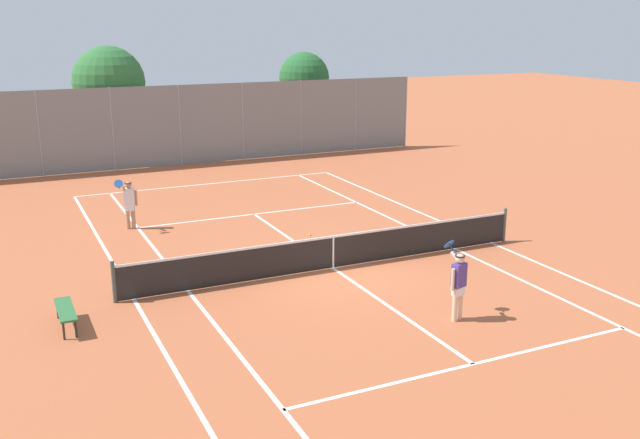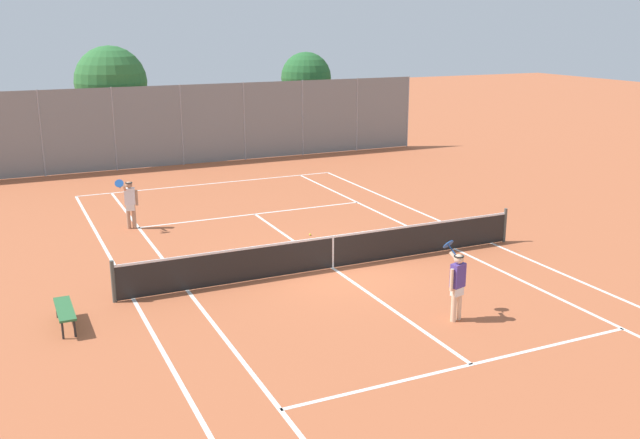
{
  "view_description": "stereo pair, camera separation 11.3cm",
  "coord_description": "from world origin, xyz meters",
  "px_view_note": "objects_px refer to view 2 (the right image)",
  "views": [
    {
      "loc": [
        -8.32,
        -16.87,
        6.63
      ],
      "look_at": [
        0.3,
        1.5,
        1.0
      ],
      "focal_mm": 40.0,
      "sensor_mm": 36.0,
      "label": 1
    },
    {
      "loc": [
        -8.22,
        -16.91,
        6.63
      ],
      "look_at": [
        0.3,
        1.5,
        1.0
      ],
      "focal_mm": 40.0,
      "sensor_mm": 36.0,
      "label": 2
    }
  ],
  "objects_px": {
    "tennis_net": "(333,251)",
    "courtside_bench": "(65,310)",
    "loose_tennis_ball_1": "(310,235)",
    "tree_behind_left": "(109,85)",
    "tree_behind_right": "(307,79)",
    "player_near_side": "(457,282)",
    "player_far_left": "(130,201)",
    "loose_tennis_ball_3": "(460,285)"
  },
  "relations": [
    {
      "from": "loose_tennis_ball_1",
      "to": "player_near_side",
      "type": "bearing_deg",
      "value": -87.81
    },
    {
      "from": "player_far_left",
      "to": "loose_tennis_ball_1",
      "type": "height_order",
      "value": "player_far_left"
    },
    {
      "from": "loose_tennis_ball_3",
      "to": "tennis_net",
      "type": "bearing_deg",
      "value": 131.78
    },
    {
      "from": "courtside_bench",
      "to": "tree_behind_right",
      "type": "distance_m",
      "value": 25.37
    },
    {
      "from": "courtside_bench",
      "to": "tree_behind_left",
      "type": "height_order",
      "value": "tree_behind_left"
    },
    {
      "from": "tennis_net",
      "to": "player_far_left",
      "type": "relative_size",
      "value": 6.76
    },
    {
      "from": "tree_behind_left",
      "to": "courtside_bench",
      "type": "bearing_deg",
      "value": -102.35
    },
    {
      "from": "loose_tennis_ball_1",
      "to": "tree_behind_right",
      "type": "distance_m",
      "value": 17.89
    },
    {
      "from": "player_far_left",
      "to": "tree_behind_left",
      "type": "bearing_deg",
      "value": 83.2
    },
    {
      "from": "tree_behind_right",
      "to": "player_far_left",
      "type": "bearing_deg",
      "value": -133.31
    },
    {
      "from": "loose_tennis_ball_1",
      "to": "tennis_net",
      "type": "bearing_deg",
      "value": -102.73
    },
    {
      "from": "tennis_net",
      "to": "player_near_side",
      "type": "height_order",
      "value": "player_near_side"
    },
    {
      "from": "courtside_bench",
      "to": "tree_behind_right",
      "type": "height_order",
      "value": "tree_behind_right"
    },
    {
      "from": "tree_behind_left",
      "to": "player_far_left",
      "type": "bearing_deg",
      "value": -96.8
    },
    {
      "from": "tennis_net",
      "to": "courtside_bench",
      "type": "distance_m",
      "value": 7.27
    },
    {
      "from": "player_far_left",
      "to": "tree_behind_left",
      "type": "relative_size",
      "value": 0.32
    },
    {
      "from": "loose_tennis_ball_3",
      "to": "tree_behind_left",
      "type": "bearing_deg",
      "value": 104.0
    },
    {
      "from": "tennis_net",
      "to": "tree_behind_right",
      "type": "bearing_deg",
      "value": 68.07
    },
    {
      "from": "player_far_left",
      "to": "tennis_net",
      "type": "bearing_deg",
      "value": -55.79
    },
    {
      "from": "player_near_side",
      "to": "loose_tennis_ball_3",
      "type": "relative_size",
      "value": 26.88
    },
    {
      "from": "loose_tennis_ball_1",
      "to": "tree_behind_left",
      "type": "relative_size",
      "value": 0.01
    },
    {
      "from": "tennis_net",
      "to": "loose_tennis_ball_1",
      "type": "xyz_separation_m",
      "value": [
        0.71,
        3.15,
        -0.48
      ]
    },
    {
      "from": "loose_tennis_ball_1",
      "to": "tree_behind_right",
      "type": "xyz_separation_m",
      "value": [
        7.02,
        16.06,
        3.61
      ]
    },
    {
      "from": "player_far_left",
      "to": "loose_tennis_ball_1",
      "type": "xyz_separation_m",
      "value": [
        5.06,
        -3.25,
        -0.89
      ]
    },
    {
      "from": "player_near_side",
      "to": "player_far_left",
      "type": "relative_size",
      "value": 1.0
    },
    {
      "from": "courtside_bench",
      "to": "tennis_net",
      "type": "bearing_deg",
      "value": 8.39
    },
    {
      "from": "loose_tennis_ball_1",
      "to": "player_far_left",
      "type": "bearing_deg",
      "value": 147.3
    },
    {
      "from": "tennis_net",
      "to": "loose_tennis_ball_1",
      "type": "bearing_deg",
      "value": 77.27
    },
    {
      "from": "tree_behind_left",
      "to": "tennis_net",
      "type": "bearing_deg",
      "value": -81.12
    },
    {
      "from": "player_far_left",
      "to": "tree_behind_right",
      "type": "bearing_deg",
      "value": 46.69
    },
    {
      "from": "tree_behind_left",
      "to": "tree_behind_right",
      "type": "distance_m",
      "value": 10.65
    },
    {
      "from": "tennis_net",
      "to": "player_far_left",
      "type": "bearing_deg",
      "value": 124.21
    },
    {
      "from": "tennis_net",
      "to": "tree_behind_right",
      "type": "height_order",
      "value": "tree_behind_right"
    },
    {
      "from": "tree_behind_left",
      "to": "loose_tennis_ball_1",
      "type": "bearing_deg",
      "value": -76.81
    },
    {
      "from": "tennis_net",
      "to": "loose_tennis_ball_3",
      "type": "xyz_separation_m",
      "value": [
        2.39,
        -2.68,
        -0.48
      ]
    },
    {
      "from": "player_far_left",
      "to": "player_near_side",
      "type": "bearing_deg",
      "value": -63.68
    },
    {
      "from": "loose_tennis_ball_1",
      "to": "tree_behind_left",
      "type": "distance_m",
      "value": 16.25
    },
    {
      "from": "courtside_bench",
      "to": "loose_tennis_ball_1",
      "type": "bearing_deg",
      "value": 28.03
    },
    {
      "from": "player_far_left",
      "to": "tree_behind_right",
      "type": "xyz_separation_m",
      "value": [
        12.08,
        12.81,
        2.72
      ]
    },
    {
      "from": "player_near_side",
      "to": "player_far_left",
      "type": "distance_m",
      "value": 12.06
    },
    {
      "from": "player_far_left",
      "to": "loose_tennis_ball_3",
      "type": "distance_m",
      "value": 11.33
    },
    {
      "from": "loose_tennis_ball_1",
      "to": "tree_behind_left",
      "type": "height_order",
      "value": "tree_behind_left"
    }
  ]
}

